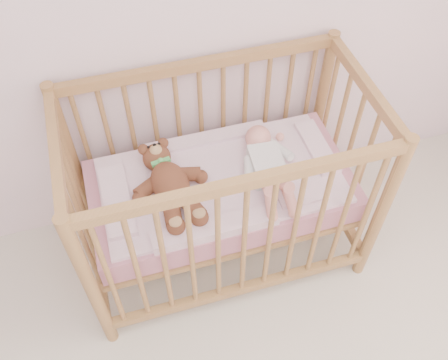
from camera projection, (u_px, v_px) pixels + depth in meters
name	position (u px, v px, depth m)	size (l,w,h in m)	color
crib	(221.00, 188.00, 2.35)	(1.36, 0.76, 1.00)	#B3804C
mattress	(221.00, 190.00, 2.36)	(1.22, 0.62, 0.13)	pink
blanket	(221.00, 180.00, 2.31)	(1.10, 0.58, 0.06)	#EDA3C3
baby	(267.00, 163.00, 2.27)	(0.27, 0.55, 0.13)	white
teddy_bear	(170.00, 183.00, 2.19)	(0.37, 0.52, 0.14)	brown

